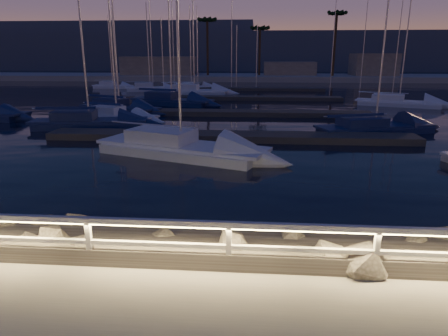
{
  "coord_description": "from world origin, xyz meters",
  "views": [
    {
      "loc": [
        1.5,
        -7.52,
        4.36
      ],
      "look_at": [
        0.58,
        4.0,
        1.06
      ],
      "focal_mm": 32.0,
      "sensor_mm": 36.0,
      "label": 1
    }
  ],
  "objects_px": {
    "sailboat_a": "(115,116)",
    "sailboat_k": "(192,91)",
    "sailboat_f": "(118,107)",
    "sailboat_m": "(112,86)",
    "sailboat_n": "(190,87)",
    "sailboat_l": "(396,102)",
    "sailboat_c": "(177,146)",
    "sailboat_h": "(372,127)",
    "sailboat_b": "(86,121)",
    "sailboat_i": "(149,88)",
    "guard_rail": "(178,233)",
    "sailboat_j": "(170,100)"
  },
  "relations": [
    {
      "from": "sailboat_a",
      "to": "sailboat_k",
      "type": "distance_m",
      "value": 21.69
    },
    {
      "from": "sailboat_f",
      "to": "sailboat_a",
      "type": "bearing_deg",
      "value": -50.23
    },
    {
      "from": "sailboat_m",
      "to": "sailboat_n",
      "type": "distance_m",
      "value": 12.28
    },
    {
      "from": "sailboat_l",
      "to": "sailboat_a",
      "type": "bearing_deg",
      "value": -132.99
    },
    {
      "from": "sailboat_c",
      "to": "sailboat_n",
      "type": "bearing_deg",
      "value": 118.2
    },
    {
      "from": "sailboat_h",
      "to": "sailboat_m",
      "type": "bearing_deg",
      "value": 111.6
    },
    {
      "from": "sailboat_m",
      "to": "sailboat_b",
      "type": "bearing_deg",
      "value": -67.43
    },
    {
      "from": "sailboat_a",
      "to": "sailboat_i",
      "type": "relative_size",
      "value": 0.97
    },
    {
      "from": "guard_rail",
      "to": "sailboat_m",
      "type": "relative_size",
      "value": 4.28
    },
    {
      "from": "sailboat_b",
      "to": "sailboat_h",
      "type": "height_order",
      "value": "sailboat_h"
    },
    {
      "from": "sailboat_h",
      "to": "sailboat_i",
      "type": "distance_m",
      "value": 36.83
    },
    {
      "from": "sailboat_h",
      "to": "sailboat_k",
      "type": "bearing_deg",
      "value": 102.38
    },
    {
      "from": "sailboat_c",
      "to": "sailboat_l",
      "type": "bearing_deg",
      "value": 70.23
    },
    {
      "from": "sailboat_f",
      "to": "sailboat_c",
      "type": "bearing_deg",
      "value": -37.86
    },
    {
      "from": "guard_rail",
      "to": "sailboat_i",
      "type": "height_order",
      "value": "sailboat_i"
    },
    {
      "from": "sailboat_h",
      "to": "sailboat_l",
      "type": "bearing_deg",
      "value": 46.86
    },
    {
      "from": "sailboat_i",
      "to": "sailboat_f",
      "type": "bearing_deg",
      "value": -98.2
    },
    {
      "from": "guard_rail",
      "to": "sailboat_i",
      "type": "relative_size",
      "value": 3.78
    },
    {
      "from": "sailboat_h",
      "to": "sailboat_j",
      "type": "relative_size",
      "value": 0.92
    },
    {
      "from": "sailboat_b",
      "to": "sailboat_j",
      "type": "relative_size",
      "value": 0.92
    },
    {
      "from": "sailboat_i",
      "to": "sailboat_m",
      "type": "bearing_deg",
      "value": 133.6
    },
    {
      "from": "sailboat_i",
      "to": "sailboat_m",
      "type": "distance_m",
      "value": 7.82
    },
    {
      "from": "sailboat_l",
      "to": "sailboat_m",
      "type": "distance_m",
      "value": 40.06
    },
    {
      "from": "sailboat_c",
      "to": "sailboat_m",
      "type": "distance_m",
      "value": 43.64
    },
    {
      "from": "sailboat_a",
      "to": "sailboat_c",
      "type": "xyz_separation_m",
      "value": [
        6.81,
        -10.18,
        0.04
      ]
    },
    {
      "from": "sailboat_h",
      "to": "sailboat_m",
      "type": "relative_size",
      "value": 1.29
    },
    {
      "from": "sailboat_j",
      "to": "sailboat_i",
      "type": "bearing_deg",
      "value": 130.03
    },
    {
      "from": "sailboat_j",
      "to": "sailboat_l",
      "type": "distance_m",
      "value": 22.7
    },
    {
      "from": "sailboat_f",
      "to": "sailboat_l",
      "type": "distance_m",
      "value": 26.95
    },
    {
      "from": "sailboat_f",
      "to": "sailboat_j",
      "type": "xyz_separation_m",
      "value": [
        3.44,
        5.76,
        0.03
      ]
    },
    {
      "from": "sailboat_m",
      "to": "sailboat_n",
      "type": "xyz_separation_m",
      "value": [
        12.17,
        -1.67,
        0.01
      ]
    },
    {
      "from": "sailboat_a",
      "to": "sailboat_b",
      "type": "relative_size",
      "value": 0.85
    },
    {
      "from": "sailboat_c",
      "to": "guard_rail",
      "type": "bearing_deg",
      "value": -58.81
    },
    {
      "from": "guard_rail",
      "to": "sailboat_n",
      "type": "xyz_separation_m",
      "value": [
        -7.93,
        50.3,
        -0.97
      ]
    },
    {
      "from": "guard_rail",
      "to": "sailboat_k",
      "type": "height_order",
      "value": "sailboat_k"
    },
    {
      "from": "sailboat_i",
      "to": "sailboat_n",
      "type": "bearing_deg",
      "value": 7.32
    },
    {
      "from": "sailboat_n",
      "to": "sailboat_j",
      "type": "bearing_deg",
      "value": -108.52
    },
    {
      "from": "sailboat_n",
      "to": "sailboat_l",
      "type": "bearing_deg",
      "value": -56.43
    },
    {
      "from": "sailboat_b",
      "to": "sailboat_i",
      "type": "distance_m",
      "value": 28.88
    },
    {
      "from": "guard_rail",
      "to": "sailboat_c",
      "type": "distance_m",
      "value": 12.36
    },
    {
      "from": "sailboat_a",
      "to": "sailboat_k",
      "type": "relative_size",
      "value": 0.75
    },
    {
      "from": "sailboat_b",
      "to": "sailboat_m",
      "type": "xyz_separation_m",
      "value": [
        -9.89,
        32.7,
        -0.05
      ]
    },
    {
      "from": "sailboat_l",
      "to": "sailboat_n",
      "type": "bearing_deg",
      "value": 166.9
    },
    {
      "from": "sailboat_m",
      "to": "sailboat_n",
      "type": "relative_size",
      "value": 0.9
    },
    {
      "from": "guard_rail",
      "to": "sailboat_k",
      "type": "xyz_separation_m",
      "value": [
        -6.56,
        43.8,
        -0.92
      ]
    },
    {
      "from": "sailboat_c",
      "to": "sailboat_j",
      "type": "xyz_separation_m",
      "value": [
        -4.76,
        20.67,
        0.01
      ]
    },
    {
      "from": "sailboat_k",
      "to": "sailboat_n",
      "type": "distance_m",
      "value": 6.65
    },
    {
      "from": "sailboat_c",
      "to": "sailboat_n",
      "type": "xyz_separation_m",
      "value": [
        -5.53,
        38.22,
        -0.06
      ]
    },
    {
      "from": "sailboat_l",
      "to": "sailboat_m",
      "type": "relative_size",
      "value": 1.33
    },
    {
      "from": "guard_rail",
      "to": "sailboat_m",
      "type": "bearing_deg",
      "value": 111.14
    }
  ]
}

